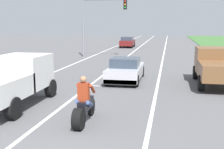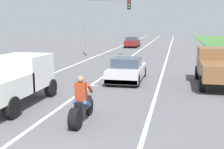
{
  "view_description": "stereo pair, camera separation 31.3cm",
  "coord_description": "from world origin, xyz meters",
  "px_view_note": "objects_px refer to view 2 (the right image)",
  "views": [
    {
      "loc": [
        2.35,
        -4.9,
        3.29
      ],
      "look_at": [
        -0.18,
        8.27,
        1.0
      ],
      "focal_mm": 47.63,
      "sensor_mm": 36.0,
      "label": 1
    },
    {
      "loc": [
        2.66,
        -4.83,
        3.29
      ],
      "look_at": [
        -0.18,
        8.27,
        1.0
      ],
      "focal_mm": 47.63,
      "sensor_mm": 36.0,
      "label": 2
    }
  ],
  "objects_px": {
    "pickup_truck_left_lane_white": "(13,79)",
    "pickup_truck_right_shoulder_brown": "(217,65)",
    "motorcycle_with_rider": "(81,106)",
    "construction_barrel_nearest": "(206,71)",
    "sports_car_silver": "(127,70)",
    "distant_car_far_ahead": "(132,42)",
    "traffic_light_mast_near": "(101,16)"
  },
  "relations": [
    {
      "from": "construction_barrel_nearest",
      "to": "distant_car_far_ahead",
      "type": "bearing_deg",
      "value": 108.63
    },
    {
      "from": "sports_car_silver",
      "to": "pickup_truck_right_shoulder_brown",
      "type": "height_order",
      "value": "pickup_truck_right_shoulder_brown"
    },
    {
      "from": "construction_barrel_nearest",
      "to": "distant_car_far_ahead",
      "type": "relative_size",
      "value": 0.25
    },
    {
      "from": "motorcycle_with_rider",
      "to": "pickup_truck_left_lane_white",
      "type": "distance_m",
      "value": 3.79
    },
    {
      "from": "pickup_truck_right_shoulder_brown",
      "to": "construction_barrel_nearest",
      "type": "xyz_separation_m",
      "value": [
        -0.4,
        1.8,
        -0.6
      ]
    },
    {
      "from": "pickup_truck_left_lane_white",
      "to": "pickup_truck_right_shoulder_brown",
      "type": "xyz_separation_m",
      "value": [
        8.6,
        5.84,
        0.0
      ]
    },
    {
      "from": "sports_car_silver",
      "to": "construction_barrel_nearest",
      "type": "bearing_deg",
      "value": 17.8
    },
    {
      "from": "sports_car_silver",
      "to": "distant_car_far_ahead",
      "type": "xyz_separation_m",
      "value": [
        -3.36,
        24.86,
        0.14
      ]
    },
    {
      "from": "pickup_truck_left_lane_white",
      "to": "traffic_light_mast_near",
      "type": "distance_m",
      "value": 18.34
    },
    {
      "from": "sports_car_silver",
      "to": "pickup_truck_left_lane_white",
      "type": "xyz_separation_m",
      "value": [
        -3.67,
        -6.19,
        0.48
      ]
    },
    {
      "from": "traffic_light_mast_near",
      "to": "pickup_truck_right_shoulder_brown",
      "type": "bearing_deg",
      "value": -52.19
    },
    {
      "from": "motorcycle_with_rider",
      "to": "pickup_truck_left_lane_white",
      "type": "xyz_separation_m",
      "value": [
        -3.4,
        1.58,
        0.51
      ]
    },
    {
      "from": "sports_car_silver",
      "to": "distant_car_far_ahead",
      "type": "bearing_deg",
      "value": 97.71
    },
    {
      "from": "motorcycle_with_rider",
      "to": "construction_barrel_nearest",
      "type": "xyz_separation_m",
      "value": [
        4.79,
        9.22,
        -0.09
      ]
    },
    {
      "from": "motorcycle_with_rider",
      "to": "pickup_truck_right_shoulder_brown",
      "type": "height_order",
      "value": "pickup_truck_right_shoulder_brown"
    },
    {
      "from": "construction_barrel_nearest",
      "to": "pickup_truck_left_lane_white",
      "type": "bearing_deg",
      "value": -137.02
    },
    {
      "from": "sports_car_silver",
      "to": "pickup_truck_left_lane_white",
      "type": "relative_size",
      "value": 0.9
    },
    {
      "from": "pickup_truck_left_lane_white",
      "to": "construction_barrel_nearest",
      "type": "bearing_deg",
      "value": 42.98
    },
    {
      "from": "pickup_truck_left_lane_white",
      "to": "pickup_truck_right_shoulder_brown",
      "type": "bearing_deg",
      "value": 34.17
    },
    {
      "from": "motorcycle_with_rider",
      "to": "construction_barrel_nearest",
      "type": "relative_size",
      "value": 2.21
    },
    {
      "from": "motorcycle_with_rider",
      "to": "distant_car_far_ahead",
      "type": "relative_size",
      "value": 0.55
    },
    {
      "from": "sports_car_silver",
      "to": "construction_barrel_nearest",
      "type": "xyz_separation_m",
      "value": [
        4.53,
        1.45,
        -0.13
      ]
    },
    {
      "from": "pickup_truck_right_shoulder_brown",
      "to": "motorcycle_with_rider",
      "type": "bearing_deg",
      "value": -125.03
    },
    {
      "from": "motorcycle_with_rider",
      "to": "distant_car_far_ahead",
      "type": "height_order",
      "value": "motorcycle_with_rider"
    },
    {
      "from": "pickup_truck_left_lane_white",
      "to": "distant_car_far_ahead",
      "type": "relative_size",
      "value": 1.2
    },
    {
      "from": "pickup_truck_left_lane_white",
      "to": "construction_barrel_nearest",
      "type": "distance_m",
      "value": 11.22
    },
    {
      "from": "pickup_truck_right_shoulder_brown",
      "to": "construction_barrel_nearest",
      "type": "relative_size",
      "value": 4.8
    },
    {
      "from": "sports_car_silver",
      "to": "distant_car_far_ahead",
      "type": "distance_m",
      "value": 25.09
    },
    {
      "from": "pickup_truck_right_shoulder_brown",
      "to": "traffic_light_mast_near",
      "type": "height_order",
      "value": "traffic_light_mast_near"
    },
    {
      "from": "motorcycle_with_rider",
      "to": "pickup_truck_right_shoulder_brown",
      "type": "relative_size",
      "value": 0.46
    },
    {
      "from": "motorcycle_with_rider",
      "to": "construction_barrel_nearest",
      "type": "height_order",
      "value": "motorcycle_with_rider"
    },
    {
      "from": "pickup_truck_right_shoulder_brown",
      "to": "traffic_light_mast_near",
      "type": "distance_m",
      "value": 15.77
    }
  ]
}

